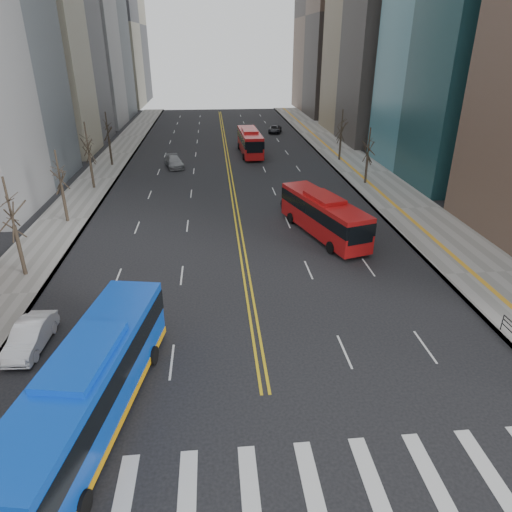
# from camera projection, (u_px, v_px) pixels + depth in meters

# --- Properties ---
(ground) EXTENTS (220.00, 220.00, 0.00)m
(ground) POSITION_uv_depth(u_px,v_px,m) (281.00, 486.00, 17.44)
(ground) COLOR black
(sidewalk_right) EXTENTS (7.00, 130.00, 0.15)m
(sidewalk_right) POSITION_uv_depth(u_px,v_px,m) (364.00, 172.00, 59.47)
(sidewalk_right) COLOR gray
(sidewalk_right) RESTS_ON ground
(sidewalk_left) EXTENTS (5.00, 130.00, 0.15)m
(sidewalk_left) POSITION_uv_depth(u_px,v_px,m) (97.00, 179.00, 56.58)
(sidewalk_left) COLOR gray
(sidewalk_left) RESTS_ON ground
(crosswalk) EXTENTS (26.70, 4.00, 0.01)m
(crosswalk) POSITION_uv_depth(u_px,v_px,m) (281.00, 486.00, 17.44)
(crosswalk) COLOR silver
(crosswalk) RESTS_ON ground
(centerline) EXTENTS (0.55, 100.00, 0.01)m
(centerline) POSITION_uv_depth(u_px,v_px,m) (227.00, 158.00, 67.03)
(centerline) COLOR gold
(centerline) RESTS_ON ground
(street_trees) EXTENTS (35.20, 47.20, 7.60)m
(street_trees) POSITION_uv_depth(u_px,v_px,m) (162.00, 158.00, 45.92)
(street_trees) COLOR #31281E
(street_trees) RESTS_ON ground
(blue_bus) EXTENTS (5.22, 13.67, 3.86)m
(blue_bus) POSITION_uv_depth(u_px,v_px,m) (89.00, 387.00, 19.53)
(blue_bus) COLOR #0C42C0
(blue_bus) RESTS_ON ground
(red_bus_near) EXTENTS (5.81, 11.74, 3.63)m
(red_bus_near) POSITION_uv_depth(u_px,v_px,m) (323.00, 213.00, 39.41)
(red_bus_near) COLOR #AC1212
(red_bus_near) RESTS_ON ground
(red_bus_far) EXTENTS (3.26, 11.85, 3.72)m
(red_bus_far) POSITION_uv_depth(u_px,v_px,m) (250.00, 141.00, 68.56)
(red_bus_far) COLOR #AC1212
(red_bus_far) RESTS_ON ground
(car_white) EXTENTS (1.81, 4.57, 1.48)m
(car_white) POSITION_uv_depth(u_px,v_px,m) (30.00, 336.00, 25.09)
(car_white) COLOR white
(car_white) RESTS_ON ground
(car_dark_mid) EXTENTS (1.88, 3.75, 1.23)m
(car_dark_mid) POSITION_uv_depth(u_px,v_px,m) (291.00, 206.00, 45.43)
(car_dark_mid) COLOR black
(car_dark_mid) RESTS_ON ground
(car_silver) EXTENTS (3.19, 5.36, 1.46)m
(car_silver) POSITION_uv_depth(u_px,v_px,m) (174.00, 162.00, 61.86)
(car_silver) COLOR gray
(car_silver) RESTS_ON ground
(car_dark_far) EXTENTS (3.19, 5.04, 1.30)m
(car_dark_far) POSITION_uv_depth(u_px,v_px,m) (275.00, 129.00, 85.78)
(car_dark_far) COLOR black
(car_dark_far) RESTS_ON ground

